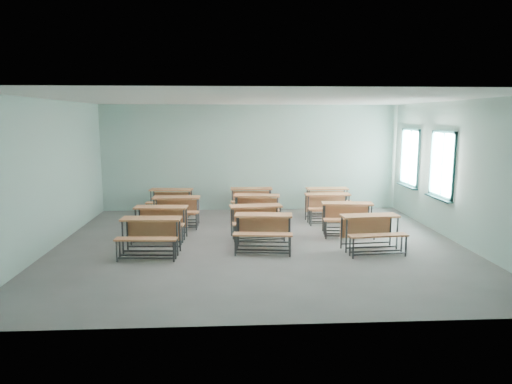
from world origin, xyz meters
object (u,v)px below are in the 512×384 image
desk_unit_r1c0 (160,218)px  desk_unit_r2c1 (257,205)px  desk_unit_r0c1 (263,227)px  desk_unit_r0c2 (371,228)px  desk_unit_r3c2 (328,197)px  desk_unit_r1c1 (256,216)px  desk_unit_r3c0 (171,198)px  desk_unit_r3c1 (251,197)px  desk_unit_r1c2 (348,214)px  desk_unit_r2c0 (176,207)px  desk_unit_r0c0 (150,231)px  desk_unit_r2c2 (328,203)px

desk_unit_r1c0 → desk_unit_r2c1: same height
desk_unit_r1c0 → desk_unit_r0c1: bearing=-18.8°
desk_unit_r0c2 → desk_unit_r3c2: (-0.12, 3.81, 0.00)m
desk_unit_r1c1 → desk_unit_r2c1: same height
desk_unit_r1c1 → desk_unit_r3c0: (-2.34, 2.63, 0.00)m
desk_unit_r2c1 → desk_unit_r3c2: 2.42m
desk_unit_r0c1 → desk_unit_r3c1: 3.71m
desk_unit_r3c0 → desk_unit_r3c2: bearing=5.3°
desk_unit_r3c1 → desk_unit_r1c2: bearing=-48.0°
desk_unit_r2c1 → desk_unit_r2c0: bearing=-168.1°
desk_unit_r2c0 → desk_unit_r3c0: 1.36m
desk_unit_r0c2 → desk_unit_r1c0: size_ratio=1.01×
desk_unit_r0c1 → desk_unit_r1c0: 2.53m
desk_unit_r0c0 → desk_unit_r3c2: same height
desk_unit_r0c2 → desk_unit_r2c0: size_ratio=1.04×
desk_unit_r1c1 → desk_unit_r1c0: bearing=173.6°
desk_unit_r3c2 → desk_unit_r2c1: bearing=-153.2°
desk_unit_r2c2 → desk_unit_r1c1: bearing=-143.9°
desk_unit_r0c0 → desk_unit_r2c0: size_ratio=1.03×
desk_unit_r0c2 → desk_unit_r2c2: (-0.32, 2.79, 0.00)m
desk_unit_r0c1 → desk_unit_r1c1: 1.02m
desk_unit_r0c0 → desk_unit_r3c2: (4.50, 3.83, 0.00)m
desk_unit_r2c0 → desk_unit_r2c1: bearing=5.7°
desk_unit_r3c0 → desk_unit_r3c2: (4.59, -0.05, 0.00)m
desk_unit_r3c0 → desk_unit_r3c1: same height
desk_unit_r1c1 → desk_unit_r2c2: (2.04, 1.56, 0.00)m
desk_unit_r0c0 → desk_unit_r1c0: 1.22m
desk_unit_r2c2 → desk_unit_r1c0: bearing=-160.9°
desk_unit_r0c0 → desk_unit_r2c1: 3.60m
desk_unit_r1c0 → desk_unit_r2c0: (0.21, 1.33, 0.00)m
desk_unit_r1c1 → desk_unit_r3c1: same height
desk_unit_r1c2 → desk_unit_r3c0: (-4.57, 2.43, 0.00)m
desk_unit_r3c1 → desk_unit_r3c2: (2.24, -0.11, 0.00)m
desk_unit_r0c2 → desk_unit_r3c2: size_ratio=1.05×
desk_unit_r1c0 → desk_unit_r2c0: size_ratio=1.04×
desk_unit_r0c1 → desk_unit_r0c2: (2.28, -0.21, 0.00)m
desk_unit_r2c2 → desk_unit_r3c0: size_ratio=0.95×
desk_unit_r1c2 → desk_unit_r2c1: same height
desk_unit_r0c0 → desk_unit_r3c0: bearing=94.8°
desk_unit_r0c1 → desk_unit_r1c0: bearing=162.9°
desk_unit_r0c0 → desk_unit_r0c2: bearing=3.9°
desk_unit_r0c2 → desk_unit_r2c1: size_ratio=0.98×
desk_unit_r1c0 → desk_unit_r2c0: bearing=85.2°
desk_unit_r2c0 → desk_unit_r3c0: size_ratio=0.95×
desk_unit_r2c2 → desk_unit_r3c1: bearing=149.8°
desk_unit_r0c2 → desk_unit_r1c2: same height
desk_unit_r1c1 → desk_unit_r3c0: same height
desk_unit_r1c0 → desk_unit_r3c0: bearing=96.4°
desk_unit_r1c2 → desk_unit_r2c1: bearing=155.1°
desk_unit_r0c1 → desk_unit_r3c0: bearing=129.6°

